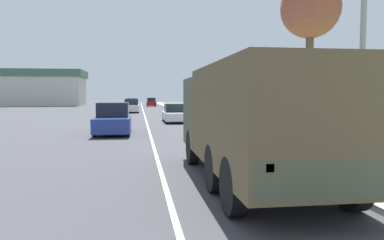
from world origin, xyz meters
TOP-DOWN VIEW (x-y plane):
  - ground_plane at (0.00, 40.00)m, footprint 180.00×180.00m
  - lane_centre_stripe at (0.00, 40.00)m, footprint 0.12×120.00m
  - sidewalk_right at (4.50, 40.00)m, footprint 1.80×120.00m
  - grass_strip_right at (8.90, 40.00)m, footprint 7.00×120.00m
  - military_truck at (2.13, 9.08)m, footprint 2.50×7.45m
  - car_nearest_ahead at (-1.95, 21.03)m, footprint 1.84×4.44m
  - car_second_ahead at (2.17, 29.28)m, footprint 1.70×4.59m
  - car_third_ahead at (-1.42, 45.35)m, footprint 1.75×4.16m
  - car_fourth_ahead at (-1.66, 59.62)m, footprint 1.73×4.22m
  - car_farthest_ahead at (1.73, 70.19)m, footprint 1.70×4.15m
  - tree_mid_right at (7.06, 16.65)m, footprint 2.67×2.67m
  - utility_box at (6.20, 10.15)m, footprint 0.55×0.45m
  - building_distant at (-21.41, 76.86)m, footprint 20.65×10.48m

SIDE VIEW (x-z plane):
  - ground_plane at x=0.00m, z-range 0.00..0.00m
  - lane_centre_stripe at x=0.00m, z-range 0.00..0.00m
  - grass_strip_right at x=8.90m, z-range 0.00..0.02m
  - sidewalk_right at x=4.50m, z-range 0.00..0.12m
  - utility_box at x=6.20m, z-range 0.02..0.72m
  - car_second_ahead at x=2.17m, z-range -0.06..1.35m
  - car_fourth_ahead at x=-1.66m, z-range -0.08..1.48m
  - car_farthest_ahead at x=1.73m, z-range -0.08..1.49m
  - car_third_ahead at x=-1.42m, z-range -0.09..1.55m
  - car_nearest_ahead at x=-1.95m, z-range -0.09..1.59m
  - military_truck at x=2.13m, z-range 0.20..2.94m
  - building_distant at x=-21.41m, z-range 0.04..6.89m
  - tree_mid_right at x=7.06m, z-range 2.22..9.50m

